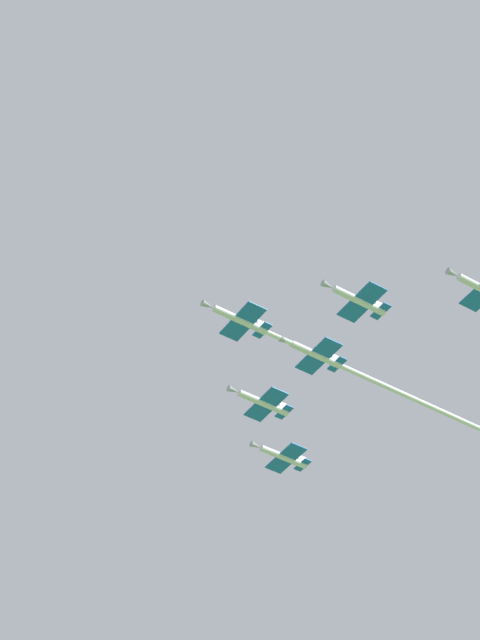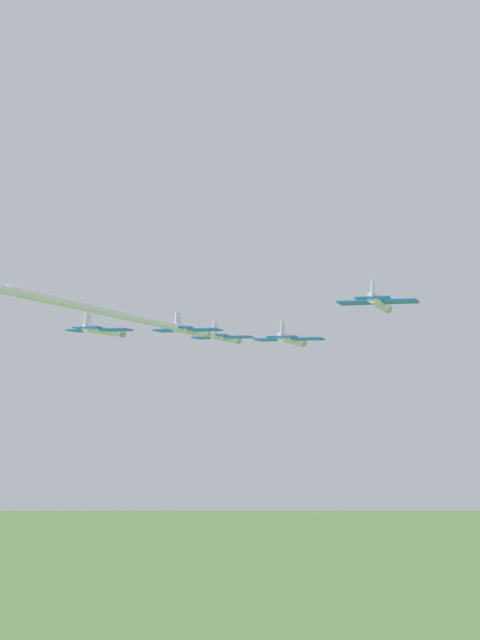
{
  "view_description": "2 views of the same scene",
  "coord_description": "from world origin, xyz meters",
  "px_view_note": "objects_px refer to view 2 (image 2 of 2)",
  "views": [
    {
      "loc": [
        96.21,
        69.71,
        1.89
      ],
      "look_at": [
        -8.48,
        -8.72,
        129.01
      ],
      "focal_mm": 67.71,
      "sensor_mm": 36.0,
      "label": 1
    },
    {
      "loc": [
        -135.86,
        -4.25,
        119.84
      ],
      "look_at": [
        1.33,
        -11.51,
        132.39
      ],
      "focal_mm": 50.66,
      "sensor_mm": 36.0,
      "label": 2
    }
  ],
  "objects_px": {
    "jet_starboard_inner": "(291,339)",
    "jet_port_outer": "(134,318)",
    "jet_port_inner": "(102,330)",
    "jet_center_rear": "(379,302)",
    "jet_lead": "(176,327)"
  },
  "relations": [
    {
      "from": "jet_starboard_inner",
      "to": "jet_port_outer",
      "type": "relative_size",
      "value": 0.2
    },
    {
      "from": "jet_port_inner",
      "to": "jet_port_outer",
      "type": "xyz_separation_m",
      "value": [
        -22.08,
        -5.61,
        -0.41
      ]
    },
    {
      "from": "jet_port_inner",
      "to": "jet_center_rear",
      "type": "xyz_separation_m",
      "value": [
        -25.38,
        -31.81,
        1.09
      ]
    },
    {
      "from": "jet_starboard_inner",
      "to": "jet_center_rear",
      "type": "distance_m",
      "value": 18.42
    },
    {
      "from": "jet_port_inner",
      "to": "jet_lead",
      "type": "bearing_deg",
      "value": -25.51
    },
    {
      "from": "jet_port_inner",
      "to": "jet_port_outer",
      "type": "height_order",
      "value": "jet_port_inner"
    },
    {
      "from": "jet_port_inner",
      "to": "jet_starboard_inner",
      "type": "xyz_separation_m",
      "value": [
        -8.87,
        -24.16,
        -1.74
      ]
    },
    {
      "from": "jet_starboard_inner",
      "to": "jet_port_outer",
      "type": "height_order",
      "value": "jet_port_outer"
    },
    {
      "from": "jet_lead",
      "to": "jet_center_rear",
      "type": "height_order",
      "value": "jet_center_rear"
    },
    {
      "from": "jet_starboard_inner",
      "to": "jet_port_outer",
      "type": "bearing_deg",
      "value": -124.4
    },
    {
      "from": "jet_port_outer",
      "to": "jet_center_rear",
      "type": "bearing_deg",
      "value": 12.97
    },
    {
      "from": "jet_lead",
      "to": "jet_port_outer",
      "type": "bearing_deg",
      "value": -90.0
    },
    {
      "from": "jet_lead",
      "to": "jet_center_rear",
      "type": "xyz_separation_m",
      "value": [
        -15.18,
        -21.85,
        1.44
      ]
    },
    {
      "from": "jet_port_inner",
      "to": "jet_starboard_inner",
      "type": "height_order",
      "value": "jet_port_inner"
    },
    {
      "from": "jet_lead",
      "to": "jet_starboard_inner",
      "type": "height_order",
      "value": "jet_lead"
    }
  ]
}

